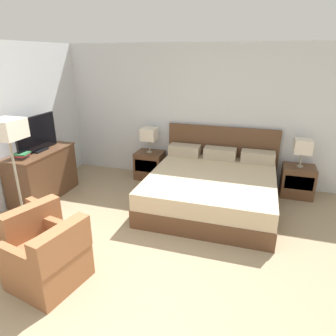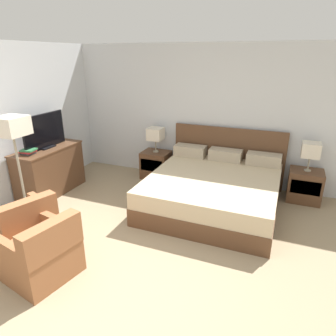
# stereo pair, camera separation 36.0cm
# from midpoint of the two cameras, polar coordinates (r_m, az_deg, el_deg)

# --- Properties ---
(ground_plane) EXTENTS (10.31, 10.31, 0.00)m
(ground_plane) POSITION_cam_midpoint_polar(r_m,az_deg,el_deg) (3.45, -13.31, -22.98)
(ground_plane) COLOR #998466
(wall_back) EXTENTS (6.29, 0.06, 2.56)m
(wall_back) POSITION_cam_midpoint_polar(r_m,az_deg,el_deg) (5.83, 2.97, 10.16)
(wall_back) COLOR silver
(wall_back) RESTS_ON ground
(wall_left) EXTENTS (0.06, 5.24, 2.56)m
(wall_left) POSITION_cam_midpoint_polar(r_m,az_deg,el_deg) (5.41, -30.98, 6.41)
(wall_left) COLOR silver
(wall_left) RESTS_ON ground
(bed) EXTENTS (2.07, 2.13, 1.10)m
(bed) POSITION_cam_midpoint_polar(r_m,az_deg,el_deg) (4.99, 6.35, -3.68)
(bed) COLOR brown
(bed) RESTS_ON ground
(nightstand_left) EXTENTS (0.54, 0.45, 0.54)m
(nightstand_left) POSITION_cam_midpoint_polar(r_m,az_deg,el_deg) (6.05, -5.19, 0.55)
(nightstand_left) COLOR brown
(nightstand_left) RESTS_ON ground
(nightstand_right) EXTENTS (0.54, 0.45, 0.54)m
(nightstand_right) POSITION_cam_midpoint_polar(r_m,az_deg,el_deg) (5.66, 21.78, -2.36)
(nightstand_right) COLOR brown
(nightstand_right) RESTS_ON ground
(table_lamp_left) EXTENTS (0.28, 0.28, 0.49)m
(table_lamp_left) POSITION_cam_midpoint_polar(r_m,az_deg,el_deg) (5.86, -5.38, 6.37)
(table_lamp_left) COLOR gray
(table_lamp_left) RESTS_ON nightstand_left
(table_lamp_right) EXTENTS (0.28, 0.28, 0.49)m
(table_lamp_right) POSITION_cam_midpoint_polar(r_m,az_deg,el_deg) (5.46, 22.65, 3.76)
(table_lamp_right) COLOR gray
(table_lamp_right) RESTS_ON nightstand_right
(dresser) EXTENTS (0.55, 1.26, 0.84)m
(dresser) POSITION_cam_midpoint_polar(r_m,az_deg,el_deg) (5.67, -24.46, -0.98)
(dresser) COLOR brown
(dresser) RESTS_ON ground
(tv) EXTENTS (0.18, 0.91, 0.59)m
(tv) POSITION_cam_midpoint_polar(r_m,az_deg,el_deg) (5.47, -25.50, 5.80)
(tv) COLOR black
(tv) RESTS_ON dresser
(book_red_cover) EXTENTS (0.21, 0.18, 0.03)m
(book_red_cover) POSITION_cam_midpoint_polar(r_m,az_deg,el_deg) (5.28, -28.01, 1.84)
(book_red_cover) COLOR #383333
(book_red_cover) RESTS_ON dresser
(book_blue_cover) EXTENTS (0.21, 0.20, 0.03)m
(book_blue_cover) POSITION_cam_midpoint_polar(r_m,az_deg,el_deg) (5.27, -28.02, 2.15)
(book_blue_cover) COLOR #B7282D
(book_blue_cover) RESTS_ON book_red_cover
(book_small_top) EXTENTS (0.24, 0.24, 0.03)m
(book_small_top) POSITION_cam_midpoint_polar(r_m,az_deg,el_deg) (5.25, -27.93, 2.41)
(book_small_top) COLOR #2D7042
(book_small_top) RESTS_ON book_blue_cover
(armchair_by_window) EXTENTS (0.87, 0.87, 0.76)m
(armchair_by_window) POSITION_cam_midpoint_polar(r_m,az_deg,el_deg) (4.21, -27.80, -11.35)
(armchair_by_window) COLOR #935B38
(armchair_by_window) RESTS_ON ground
(armchair_companion) EXTENTS (0.81, 0.80, 0.76)m
(armchair_companion) POSITION_cam_midpoint_polar(r_m,az_deg,el_deg) (3.64, -24.32, -15.93)
(armchair_companion) COLOR #935B38
(armchair_companion) RESTS_ON ground
(floor_lamp) EXTENTS (0.37, 0.37, 1.59)m
(floor_lamp) POSITION_cam_midpoint_polar(r_m,az_deg,el_deg) (4.48, -30.19, 5.17)
(floor_lamp) COLOR gray
(floor_lamp) RESTS_ON ground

